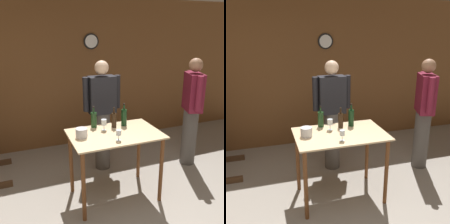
{
  "view_description": "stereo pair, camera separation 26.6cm",
  "coord_description": "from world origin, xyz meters",
  "views": [
    {
      "loc": [
        -0.99,
        -1.95,
        2.19
      ],
      "look_at": [
        0.17,
        0.97,
        1.17
      ],
      "focal_mm": 42.0,
      "sensor_mm": 36.0,
      "label": 1
    },
    {
      "loc": [
        -0.74,
        -2.04,
        2.19
      ],
      "look_at": [
        0.17,
        0.97,
        1.17
      ],
      "focal_mm": 42.0,
      "sensor_mm": 36.0,
      "label": 2
    }
  ],
  "objects": [
    {
      "name": "tasting_table",
      "position": [
        0.17,
        0.87,
        0.75
      ],
      "size": [
        1.14,
        0.74,
        0.92
      ],
      "color": "#D1B284",
      "rests_on": "ground_plane"
    },
    {
      "name": "wine_bottle_left",
      "position": [
        0.24,
        1.06,
        1.03
      ],
      "size": [
        0.07,
        0.07,
        0.27
      ],
      "color": "black",
      "rests_on": "tasting_table"
    },
    {
      "name": "wine_bottle_center",
      "position": [
        0.39,
        1.08,
        1.04
      ],
      "size": [
        0.08,
        0.08,
        0.31
      ],
      "color": "black",
      "rests_on": "tasting_table"
    },
    {
      "name": "person_host",
      "position": [
        1.66,
        1.28,
        0.93
      ],
      "size": [
        0.34,
        0.56,
        1.75
      ],
      "color": "#4C4742",
      "rests_on": "ground_plane"
    },
    {
      "name": "back_wall",
      "position": [
        0.0,
        2.79,
        1.35
      ],
      "size": [
        8.4,
        0.08,
        2.7
      ],
      "color": "brown",
      "rests_on": "ground_plane"
    },
    {
      "name": "person_visitor_with_scarf",
      "position": [
        0.28,
        1.66,
        0.92
      ],
      "size": [
        0.59,
        0.24,
        1.73
      ],
      "color": "#4C4742",
      "rests_on": "ground_plane"
    },
    {
      "name": "wine_glass_near_center",
      "position": [
        0.13,
        0.65,
        1.01
      ],
      "size": [
        0.06,
        0.06,
        0.13
      ],
      "color": "silver",
      "rests_on": "tasting_table"
    },
    {
      "name": "ice_bucket",
      "position": [
        -0.25,
        0.9,
        0.98
      ],
      "size": [
        0.14,
        0.14,
        0.11
      ],
      "color": "silver",
      "rests_on": "tasting_table"
    },
    {
      "name": "wine_glass_near_left",
      "position": [
        0.08,
        1.02,
        1.02
      ],
      "size": [
        0.07,
        0.07,
        0.15
      ],
      "color": "silver",
      "rests_on": "tasting_table"
    },
    {
      "name": "wine_bottle_far_left",
      "position": [
        -0.01,
        1.17,
        1.03
      ],
      "size": [
        0.08,
        0.08,
        0.29
      ],
      "color": "#193819",
      "rests_on": "tasting_table"
    }
  ]
}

